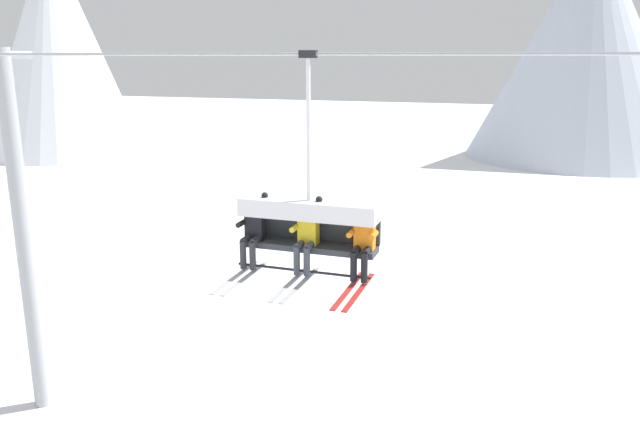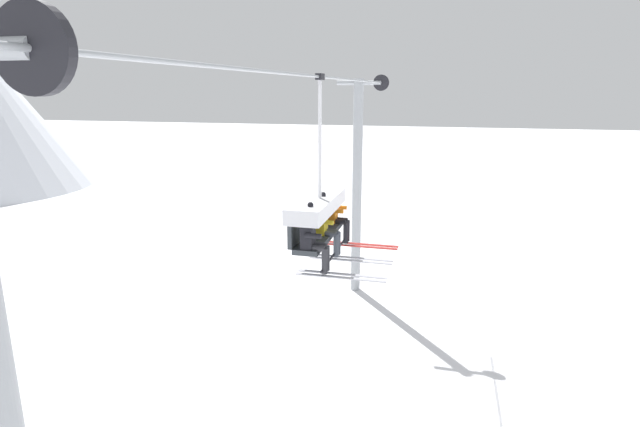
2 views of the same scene
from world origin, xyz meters
TOP-DOWN VIEW (x-y plane):
  - lift_tower_far at (8.79, -0.02)m, footprint 0.36×1.88m
  - lift_cable at (1.00, -0.80)m, footprint 17.59×0.05m
  - chairlift_chair at (0.08, -0.73)m, footprint 2.37×0.74m
  - skier_black at (-0.89, -0.94)m, footprint 0.48×1.70m
  - skier_yellow at (0.08, -0.94)m, footprint 0.48×1.70m
  - skier_orange at (1.05, -0.95)m, footprint 0.46×1.70m

SIDE VIEW (x-z plane):
  - lift_tower_far at x=8.79m, z-range 0.17..8.35m
  - skier_orange at x=1.05m, z-range 4.35..5.58m
  - skier_black at x=-0.89m, z-range 4.32..5.66m
  - skier_yellow at x=0.08m, z-range 4.32..5.66m
  - chairlift_chair at x=0.08m, z-range 3.50..7.06m
  - lift_cable at x=1.00m, z-range 7.88..7.93m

